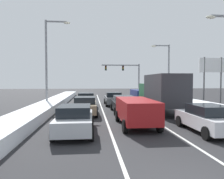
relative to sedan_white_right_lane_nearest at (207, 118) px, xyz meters
The scene contains 18 objects.
ground_plane 9.48m from the sedan_white_right_lane_nearest, 112.14° to the left, with size 120.00×120.00×0.00m, color #28282B.
lane_stripe_between_right_lane_and_center_lane 12.54m from the sedan_white_right_lane_nearest, 98.56° to the left, with size 0.14×39.80×0.01m, color silver.
lane_stripe_between_center_lane_and_left_lane 13.47m from the sedan_white_right_lane_nearest, 113.04° to the left, with size 0.14×39.80×0.01m, color silver.
snow_bank_right_shoulder 12.85m from the sedan_white_right_lane_nearest, 74.47° to the left, with size 2.19×39.80×0.91m, color white.
snow_bank_left_shoulder 16.27m from the sedan_white_right_lane_nearest, 130.49° to the left, with size 2.13×39.80×0.72m, color white.
sedan_white_right_lane_nearest is the anchor object (origin of this frame).
box_truck_right_lane_second 7.20m from the sedan_white_right_lane_nearest, 91.43° to the left, with size 2.53×7.20×3.36m.
suv_navy_right_lane_third 15.89m from the sedan_white_right_lane_nearest, 89.90° to the left, with size 2.16×4.90×1.67m.
suv_red_center_lane_nearest 4.03m from the sedan_white_right_lane_nearest, 151.78° to the left, with size 2.16×4.90×1.67m.
sedan_black_center_lane_second 8.47m from the sedan_white_right_lane_nearest, 114.25° to the left, with size 2.00×4.50×1.51m.
sedan_gray_center_lane_third 14.09m from the sedan_white_right_lane_nearest, 105.62° to the left, with size 2.00×4.50×1.51m.
sedan_silver_left_lane_nearest 7.19m from the sedan_white_right_lane_nearest, behind, with size 2.00×4.50×1.51m.
sedan_tan_left_lane_second 9.55m from the sedan_white_right_lane_nearest, 135.73° to the left, with size 2.00×4.50×1.51m.
sedan_charcoal_left_lane_third 14.31m from the sedan_white_right_lane_nearest, 118.88° to the left, with size 2.00×4.50×1.51m.
traffic_light_gantry 30.69m from the sedan_white_right_lane_nearest, 88.67° to the left, with size 7.54×0.47×6.20m.
street_lamp_right_mid 18.69m from the sedan_white_right_lane_nearest, 77.14° to the left, with size 2.66×0.36×7.88m.
street_lamp_left_mid 16.95m from the sedan_white_right_lane_nearest, 131.44° to the left, with size 2.66×0.36×9.27m.
roadside_sign_right 14.14m from the sedan_white_right_lane_nearest, 58.19° to the left, with size 3.20×0.16×5.50m.
Camera 1 is at (-2.70, -5.22, 2.79)m, focal length 33.91 mm.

